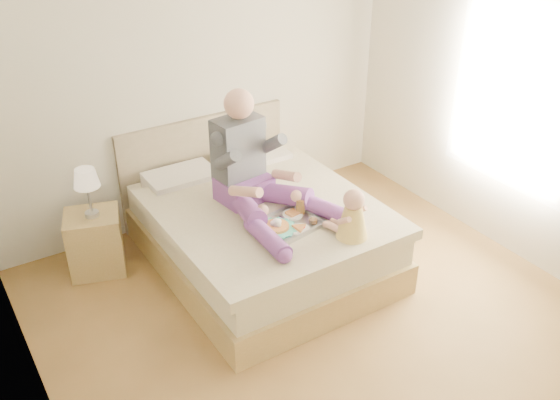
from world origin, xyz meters
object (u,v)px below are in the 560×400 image
adult (254,174)px  tray (286,222)px  bed (257,227)px  nightstand (95,242)px  baby (352,217)px

adult → tray: adult is taller
bed → nightstand: (-1.24, 0.59, -0.05)m
bed → adult: bearing=-123.7°
nightstand → adult: 1.50m
bed → nightstand: size_ratio=3.99×
tray → baby: baby is taller
bed → tray: bed is taller
tray → baby: bearing=-57.8°
adult → tray: size_ratio=2.21×
adult → baby: 0.89m
nightstand → tray: tray is taller
adult → tray: bearing=-92.8°
tray → nightstand: bearing=128.6°
bed → tray: bearing=-92.6°
bed → baby: bearing=-70.4°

